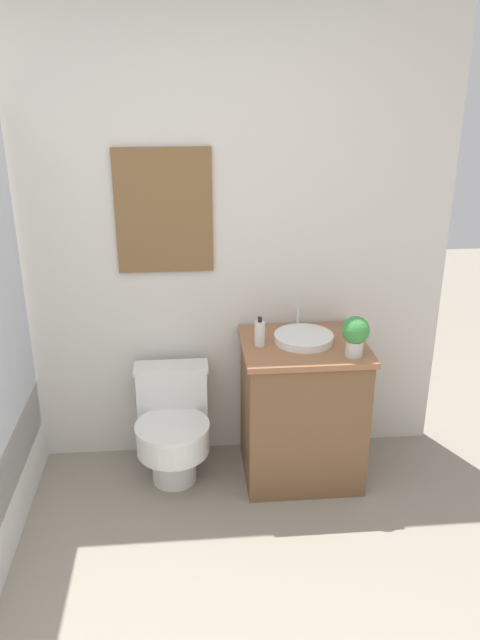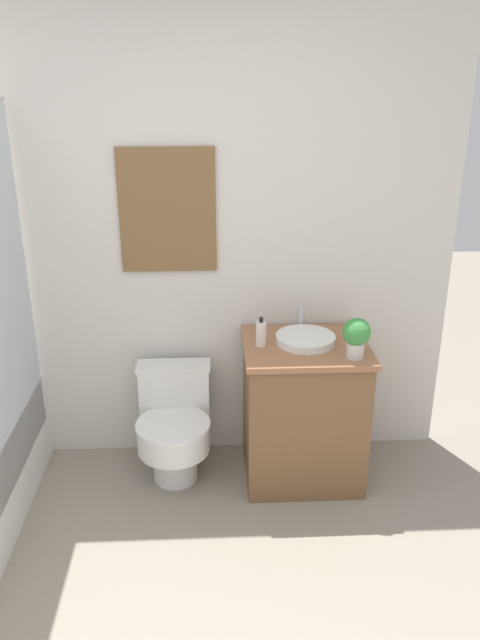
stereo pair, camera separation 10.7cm
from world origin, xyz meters
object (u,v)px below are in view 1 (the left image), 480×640
Objects in this scene: toilet at (173,427)px; potted_plant at (355,334)px; sink at (304,338)px; soap_bottle at (260,333)px.

potted_plant reaches higher than toilet.
toilet is 1.11m from potted_plant.
toilet is 1.76× the size of sink.
potted_plant is (0.22, -0.19, 0.10)m from sink.
sink is 1.68× the size of potted_plant.
soap_bottle is 0.75× the size of potted_plant.
toilet is 0.72m from soap_bottle.
toilet is at bearing 179.43° from sink.
potted_plant is at bearing -20.37° from soap_bottle.
soap_bottle is at bearing -4.21° from toilet.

